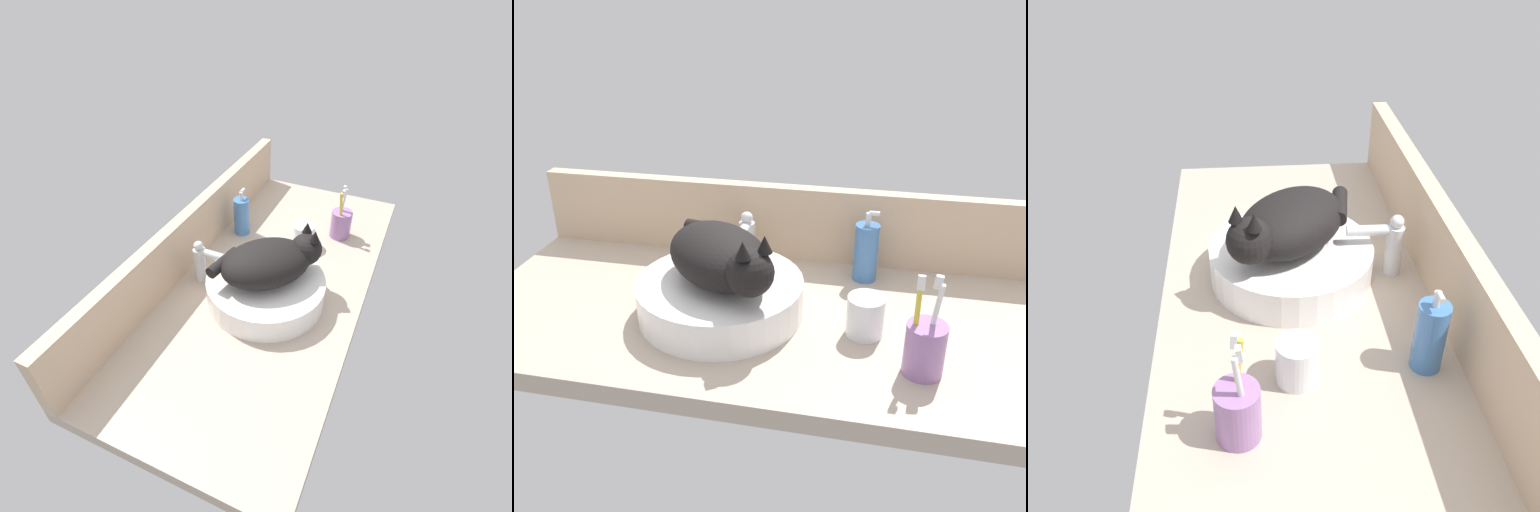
# 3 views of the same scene
# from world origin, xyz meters

# --- Properties ---
(ground_plane) EXTENTS (1.20, 0.56, 0.04)m
(ground_plane) POSITION_xyz_m (0.00, 0.00, -0.02)
(ground_plane) COLOR #B2A08E
(backsplash_panel) EXTENTS (1.20, 0.04, 0.18)m
(backsplash_panel) POSITION_xyz_m (0.00, 0.26, 0.09)
(backsplash_panel) COLOR #CCAD8C
(backsplash_panel) RESTS_ON ground_plane
(sink_basin) EXTENTS (0.33, 0.33, 0.07)m
(sink_basin) POSITION_xyz_m (-0.08, -0.02, 0.04)
(sink_basin) COLOR white
(sink_basin) RESTS_ON ground_plane
(cat) EXTENTS (0.30, 0.30, 0.14)m
(cat) POSITION_xyz_m (-0.07, -0.03, 0.13)
(cat) COLOR black
(cat) RESTS_ON sink_basin
(faucet) EXTENTS (0.04, 0.12, 0.14)m
(faucet) POSITION_xyz_m (-0.08, 0.18, 0.07)
(faucet) COLOR silver
(faucet) RESTS_ON ground_plane
(soap_dispenser) EXTENTS (0.05, 0.05, 0.16)m
(soap_dispenser) POSITION_xyz_m (0.19, 0.18, 0.07)
(soap_dispenser) COLOR #3F72B2
(soap_dispenser) RESTS_ON ground_plane
(toothbrush_cup) EXTENTS (0.07, 0.07, 0.19)m
(toothbrush_cup) POSITION_xyz_m (0.31, -0.13, 0.05)
(toothbrush_cup) COLOR #996BA8
(toothbrush_cup) RESTS_ON ground_plane
(water_glass) EXTENTS (0.07, 0.07, 0.08)m
(water_glass) POSITION_xyz_m (0.20, -0.04, 0.03)
(water_glass) COLOR white
(water_glass) RESTS_ON ground_plane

